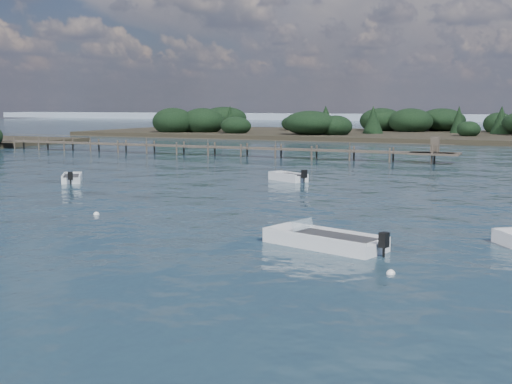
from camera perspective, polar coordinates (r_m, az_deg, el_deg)
The scene contains 8 objects.
ground at distance 80.31m, azimuth 14.05°, elevation 3.29°, with size 400.00×400.00×0.00m, color #142530.
tender_far_white at distance 50.35m, azimuth 2.87°, elevation 1.21°, with size 3.68×2.75×1.28m.
dinghy_mid_white_a at distance 27.11m, azimuth 6.05°, elevation -4.49°, with size 5.63×3.32×1.30m.
tender_far_grey at distance 51.68m, azimuth -16.03°, elevation 1.08°, with size 3.14×3.55×1.23m.
buoy_b at distance 23.19m, azimuth 11.89°, elevation -7.15°, with size 0.32×0.32×0.32m, color silver.
buoy_c at distance 35.82m, azimuth -14.00°, elevation -1.96°, with size 0.32×0.32×0.32m, color silver.
jetty at distance 76.02m, azimuth -4.00°, elevation 4.01°, with size 64.50×3.20×3.40m.
distant_haze at distance 269.82m, azimuth 1.54°, elevation 6.47°, with size 280.00×20.00×2.40m, color gray.
Camera 1 is at (14.15, -18.84, 5.88)m, focal length 45.00 mm.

